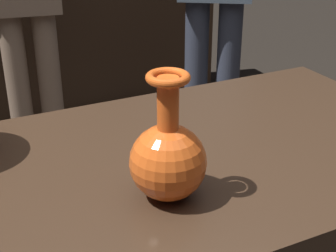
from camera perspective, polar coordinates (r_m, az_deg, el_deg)
name	(u,v)px	position (r m, az deg, el deg)	size (l,w,h in m)	color
back_display_shelf	(2,37)	(3.10, -18.40, 9.60)	(2.60, 0.40, 0.99)	#382619
vase_centerpiece	(168,157)	(0.83, 0.00, -3.61)	(0.13, 0.13, 0.22)	#E55B1E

